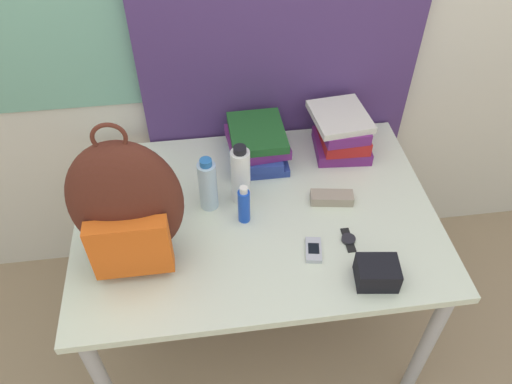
# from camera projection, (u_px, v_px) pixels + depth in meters

# --- Properties ---
(wall_back) EXTENTS (6.00, 0.06, 2.50)m
(wall_back) POSITION_uv_depth(u_px,v_px,m) (235.00, 6.00, 1.75)
(wall_back) COLOR silver
(wall_back) RESTS_ON ground_plane
(curtain_blue) EXTENTS (1.06, 0.04, 2.50)m
(curtain_blue) POSITION_uv_depth(u_px,v_px,m) (283.00, 10.00, 1.73)
(curtain_blue) COLOR #4C336B
(curtain_blue) RESTS_ON ground_plane
(desk) EXTENTS (1.25, 0.88, 0.74)m
(desk) POSITION_uv_depth(u_px,v_px,m) (256.00, 227.00, 1.80)
(desk) COLOR silver
(desk) RESTS_ON ground_plane
(backpack) EXTENTS (0.33, 0.20, 0.52)m
(backpack) POSITION_uv_depth(u_px,v_px,m) (127.00, 207.00, 1.46)
(backpack) COLOR #512319
(backpack) RESTS_ON desk
(book_stack_left) EXTENTS (0.23, 0.29, 0.14)m
(book_stack_left) POSITION_uv_depth(u_px,v_px,m) (257.00, 144.00, 1.90)
(book_stack_left) COLOR navy
(book_stack_left) RESTS_ON desk
(book_stack_center) EXTENTS (0.24, 0.25, 0.17)m
(book_stack_center) POSITION_uv_depth(u_px,v_px,m) (342.00, 133.00, 1.92)
(book_stack_center) COLOR #6B2370
(book_stack_center) RESTS_ON desk
(water_bottle) EXTENTS (0.06, 0.06, 0.21)m
(water_bottle) POSITION_uv_depth(u_px,v_px,m) (208.00, 185.00, 1.70)
(water_bottle) COLOR silver
(water_bottle) RESTS_ON desk
(sports_bottle) EXTENTS (0.07, 0.07, 0.24)m
(sports_bottle) POSITION_uv_depth(u_px,v_px,m) (241.00, 176.00, 1.71)
(sports_bottle) COLOR white
(sports_bottle) RESTS_ON desk
(sunscreen_bottle) EXTENTS (0.04, 0.04, 0.15)m
(sunscreen_bottle) POSITION_uv_depth(u_px,v_px,m) (244.00, 205.00, 1.67)
(sunscreen_bottle) COLOR blue
(sunscreen_bottle) RESTS_ON desk
(cell_phone) EXTENTS (0.07, 0.10, 0.02)m
(cell_phone) POSITION_uv_depth(u_px,v_px,m) (313.00, 250.00, 1.62)
(cell_phone) COLOR #B7BCC6
(cell_phone) RESTS_ON desk
(sunglasses_case) EXTENTS (0.16, 0.08, 0.04)m
(sunglasses_case) POSITION_uv_depth(u_px,v_px,m) (332.00, 198.00, 1.77)
(sunglasses_case) COLOR gray
(sunglasses_case) RESTS_ON desk
(camera_pouch) EXTENTS (0.14, 0.12, 0.08)m
(camera_pouch) POSITION_uv_depth(u_px,v_px,m) (377.00, 273.00, 1.52)
(camera_pouch) COLOR black
(camera_pouch) RESTS_ON desk
(wristwatch) EXTENTS (0.05, 0.10, 0.01)m
(wristwatch) POSITION_uv_depth(u_px,v_px,m) (348.00, 239.00, 1.65)
(wristwatch) COLOR black
(wristwatch) RESTS_ON desk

